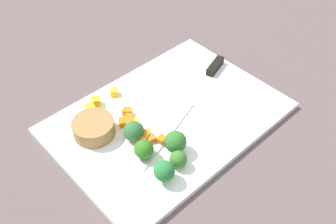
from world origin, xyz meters
name	(u,v)px	position (x,y,z in m)	size (l,w,h in m)	color
ground_plane	(168,120)	(0.00, 0.00, 0.00)	(4.00, 4.00, 0.00)	#5A4B4B
cutting_board	(168,118)	(0.00, 0.00, 0.01)	(0.44, 0.31, 0.01)	white
prep_bowl	(94,128)	(0.13, -0.06, 0.03)	(0.08, 0.08, 0.03)	olive
chef_knife	(196,92)	(-0.09, -0.01, 0.02)	(0.34, 0.12, 0.02)	silver
carrot_dice_0	(127,112)	(0.06, -0.06, 0.02)	(0.01, 0.02, 0.01)	orange
carrot_dice_1	(144,138)	(0.08, 0.02, 0.02)	(0.02, 0.02, 0.02)	orange
carrot_dice_2	(151,139)	(0.07, 0.03, 0.02)	(0.01, 0.02, 0.01)	orange
carrot_dice_3	(137,130)	(0.07, -0.01, 0.02)	(0.01, 0.01, 0.01)	orange
carrot_dice_4	(129,118)	(0.06, -0.04, 0.02)	(0.01, 0.02, 0.01)	orange
carrot_dice_5	(131,136)	(0.09, 0.00, 0.02)	(0.01, 0.01, 0.01)	orange
carrot_dice_6	(130,124)	(0.08, -0.03, 0.02)	(0.02, 0.01, 0.02)	orange
carrot_dice_7	(162,140)	(0.06, 0.04, 0.02)	(0.02, 0.01, 0.01)	orange
carrot_dice_8	(147,134)	(0.07, 0.01, 0.02)	(0.01, 0.01, 0.01)	orange
carrot_dice_9	(137,139)	(0.09, 0.01, 0.02)	(0.01, 0.01, 0.01)	orange
carrot_dice_10	(124,122)	(0.08, -0.04, 0.02)	(0.02, 0.02, 0.01)	orange
pepper_dice_0	(96,101)	(0.09, -0.12, 0.02)	(0.02, 0.02, 0.02)	yellow
pepper_dice_1	(114,92)	(0.04, -0.12, 0.02)	(0.01, 0.02, 0.01)	yellow
pepper_dice_2	(134,124)	(0.07, -0.02, 0.02)	(0.02, 0.02, 0.01)	yellow
pepper_dice_3	(90,109)	(0.11, -0.11, 0.02)	(0.02, 0.02, 0.02)	yellow
broccoli_floret_0	(135,132)	(0.09, 0.00, 0.03)	(0.04, 0.04, 0.04)	#82BB5E
broccoli_floret_1	(176,142)	(0.05, 0.07, 0.04)	(0.04, 0.04, 0.04)	#8CC160
broccoli_floret_2	(178,159)	(0.07, 0.10, 0.03)	(0.03, 0.03, 0.03)	#96C256
broccoli_floret_3	(144,150)	(0.10, 0.05, 0.03)	(0.03, 0.03, 0.04)	#8AB763
broccoli_floret_4	(164,171)	(0.11, 0.11, 0.04)	(0.04, 0.04, 0.04)	#89BB5D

